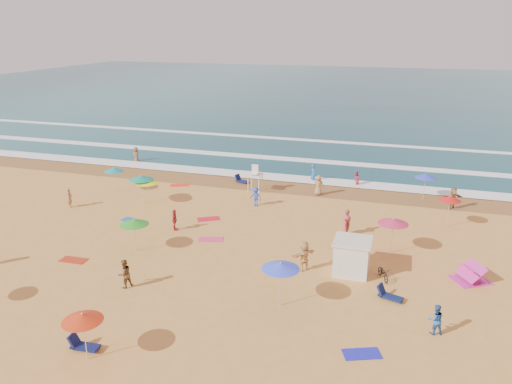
# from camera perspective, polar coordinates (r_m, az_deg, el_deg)

# --- Properties ---
(ground) EXTENTS (220.00, 220.00, 0.00)m
(ground) POSITION_cam_1_polar(r_m,az_deg,el_deg) (34.28, 1.44, -5.86)
(ground) COLOR gold
(ground) RESTS_ON ground
(ocean) EXTENTS (220.00, 140.00, 0.18)m
(ocean) POSITION_cam_1_polar(r_m,az_deg,el_deg) (115.27, 13.01, 11.03)
(ocean) COLOR #0C4756
(ocean) RESTS_ON ground
(wet_sand) EXTENTS (220.00, 220.00, 0.00)m
(wet_sand) POSITION_cam_1_polar(r_m,az_deg,el_deg) (45.65, 5.68, 0.38)
(wet_sand) COLOR olive
(wet_sand) RESTS_ON ground
(surf_foam) EXTENTS (200.00, 18.70, 0.05)m
(surf_foam) POSITION_cam_1_polar(r_m,az_deg,el_deg) (53.94, 7.58, 3.27)
(surf_foam) COLOR white
(surf_foam) RESTS_ON ground
(cabana) EXTENTS (2.00, 2.00, 2.00)m
(cabana) POSITION_cam_1_polar(r_m,az_deg,el_deg) (30.56, 10.90, -7.33)
(cabana) COLOR silver
(cabana) RESTS_ON ground
(cabana_roof) EXTENTS (2.20, 2.20, 0.12)m
(cabana_roof) POSITION_cam_1_polar(r_m,az_deg,el_deg) (30.12, 11.02, -5.52)
(cabana_roof) COLOR silver
(cabana_roof) RESTS_ON cabana
(bicycle) EXTENTS (1.10, 1.61, 0.80)m
(bicycle) POSITION_cam_1_polar(r_m,az_deg,el_deg) (30.46, 14.35, -8.95)
(bicycle) COLOR black
(bicycle) RESTS_ON ground
(lifeguard_stand) EXTENTS (1.20, 1.20, 2.10)m
(lifeguard_stand) POSITION_cam_1_polar(r_m,az_deg,el_deg) (44.36, -0.10, 1.35)
(lifeguard_stand) COLOR white
(lifeguard_stand) RESTS_ON ground
(beach_umbrellas) EXTENTS (54.66, 28.68, 0.72)m
(beach_umbrellas) POSITION_cam_1_polar(r_m,az_deg,el_deg) (32.84, 9.92, -3.22)
(beach_umbrellas) COLOR #C32B4F
(beach_umbrellas) RESTS_ON ground
(loungers) EXTENTS (63.52, 27.17, 0.34)m
(loungers) POSITION_cam_1_polar(r_m,az_deg,el_deg) (30.80, 16.81, -9.34)
(loungers) COLOR #0F1E4F
(loungers) RESTS_ON ground
(towels) EXTENTS (43.28, 24.47, 0.03)m
(towels) POSITION_cam_1_polar(r_m,az_deg,el_deg) (32.32, 3.27, -7.45)
(towels) COLOR #B22E16
(towels) RESTS_ON ground
(beachgoers) EXTENTS (38.71, 25.75, 2.13)m
(beachgoers) POSITION_cam_1_polar(r_m,az_deg,el_deg) (37.65, 7.15, -2.34)
(beachgoers) COLOR brown
(beachgoers) RESTS_ON ground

